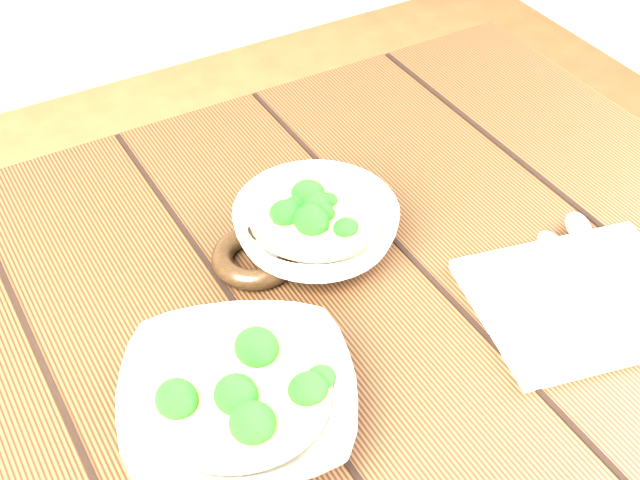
% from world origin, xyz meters
% --- Properties ---
extents(table, '(1.20, 0.80, 0.75)m').
position_xyz_m(table, '(0.00, 0.00, 0.63)').
color(table, '#3A2210').
rests_on(table, ground).
extents(soup_bowl_front, '(0.28, 0.28, 0.06)m').
position_xyz_m(soup_bowl_front, '(-0.08, -0.10, 0.78)').
color(soup_bowl_front, silver).
rests_on(soup_bowl_front, table).
extents(soup_bowl_back, '(0.19, 0.19, 0.06)m').
position_xyz_m(soup_bowl_back, '(0.10, 0.07, 0.78)').
color(soup_bowl_back, silver).
rests_on(soup_bowl_back, table).
extents(trivet, '(0.11, 0.11, 0.02)m').
position_xyz_m(trivet, '(0.02, 0.08, 0.76)').
color(trivet, black).
rests_on(trivet, table).
extents(napkin, '(0.26, 0.23, 0.01)m').
position_xyz_m(napkin, '(0.29, -0.14, 0.76)').
color(napkin, '#C0B89F').
rests_on(napkin, table).
extents(spoon_left, '(0.09, 0.17, 0.01)m').
position_xyz_m(spoon_left, '(0.30, -0.10, 0.77)').
color(spoon_left, '#A19B8E').
rests_on(spoon_left, napkin).
extents(spoon_right, '(0.11, 0.17, 0.01)m').
position_xyz_m(spoon_right, '(0.34, -0.09, 0.77)').
color(spoon_right, '#A19B8E').
rests_on(spoon_right, napkin).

